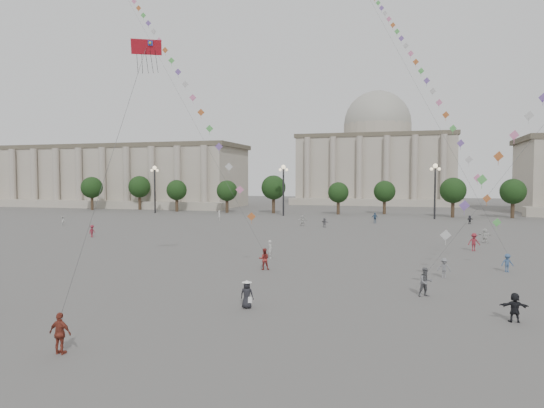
# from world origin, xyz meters

# --- Properties ---
(ground) EXTENTS (360.00, 360.00, 0.00)m
(ground) POSITION_xyz_m (0.00, 0.00, 0.00)
(ground) COLOR #54514F
(ground) RESTS_ON ground
(hall_west) EXTENTS (84.00, 26.22, 17.20)m
(hall_west) POSITION_xyz_m (-75.00, 93.89, 8.43)
(hall_west) COLOR #A69A8B
(hall_west) RESTS_ON ground
(hall_central) EXTENTS (48.30, 34.30, 35.50)m
(hall_central) POSITION_xyz_m (0.00, 129.22, 14.23)
(hall_central) COLOR #A69A8B
(hall_central) RESTS_ON ground
(tree_row) EXTENTS (137.12, 5.12, 8.00)m
(tree_row) POSITION_xyz_m (0.00, 78.00, 5.39)
(tree_row) COLOR #322619
(tree_row) RESTS_ON ground
(lamp_post_far_west) EXTENTS (2.00, 0.90, 10.65)m
(lamp_post_far_west) POSITION_xyz_m (-45.00, 70.00, 7.35)
(lamp_post_far_west) COLOR #262628
(lamp_post_far_west) RESTS_ON ground
(lamp_post_mid_west) EXTENTS (2.00, 0.90, 10.65)m
(lamp_post_mid_west) POSITION_xyz_m (-15.00, 70.00, 7.35)
(lamp_post_mid_west) COLOR #262628
(lamp_post_mid_west) RESTS_ON ground
(lamp_post_mid_east) EXTENTS (2.00, 0.90, 10.65)m
(lamp_post_mid_east) POSITION_xyz_m (15.00, 70.00, 7.35)
(lamp_post_mid_east) COLOR #262628
(lamp_post_mid_east) RESTS_ON ground
(person_crowd_0) EXTENTS (1.16, 0.71, 1.85)m
(person_crowd_0) POSITION_xyz_m (4.59, 58.24, 0.93)
(person_crowd_0) COLOR #365579
(person_crowd_0) RESTS_ON ground
(person_crowd_1) EXTENTS (0.95, 0.95, 1.55)m
(person_crowd_1) POSITION_xyz_m (-44.79, 39.64, 0.77)
(person_crowd_1) COLOR silver
(person_crowd_1) RESTS_ON ground
(person_crowd_2) EXTENTS (0.71, 1.11, 1.63)m
(person_crowd_2) POSITION_xyz_m (-30.02, 27.17, 0.82)
(person_crowd_2) COLOR maroon
(person_crowd_2) RESTS_ON ground
(person_crowd_3) EXTENTS (1.52, 0.58, 1.61)m
(person_crowd_3) POSITION_xyz_m (16.04, 0.80, 0.81)
(person_crowd_3) COLOR black
(person_crowd_3) RESTS_ON ground
(person_crowd_4) EXTENTS (1.73, 1.13, 1.79)m
(person_crowd_4) POSITION_xyz_m (-6.48, 49.78, 0.89)
(person_crowd_4) COLOR silver
(person_crowd_4) RESTS_ON ground
(person_crowd_6) EXTENTS (1.08, 0.71, 1.56)m
(person_crowd_6) POSITION_xyz_m (13.14, 12.12, 0.78)
(person_crowd_6) COLOR slate
(person_crowd_6) RESTS_ON ground
(person_crowd_7) EXTENTS (1.70, 0.89, 1.75)m
(person_crowd_7) POSITION_xyz_m (19.24, 35.47, 0.87)
(person_crowd_7) COLOR silver
(person_crowd_7) RESTS_ON ground
(person_crowd_8) EXTENTS (1.36, 0.94, 1.94)m
(person_crowd_8) POSITION_xyz_m (17.14, 27.89, 0.97)
(person_crowd_8) COLOR maroon
(person_crowd_8) RESTS_ON ground
(person_crowd_9) EXTENTS (1.28, 1.28, 1.48)m
(person_crowd_9) POSITION_xyz_m (20.34, 61.11, 0.74)
(person_crowd_9) COLOR #222228
(person_crowd_9) RESTS_ON ground
(person_crowd_10) EXTENTS (0.74, 0.81, 1.85)m
(person_crowd_10) POSITION_xyz_m (-23.64, 55.95, 0.92)
(person_crowd_10) COLOR silver
(person_crowd_10) RESTS_ON ground
(person_crowd_12) EXTENTS (1.43, 1.19, 1.54)m
(person_crowd_12) POSITION_xyz_m (-2.63, 48.64, 0.77)
(person_crowd_12) COLOR slate
(person_crowd_12) RESTS_ON ground
(person_crowd_13) EXTENTS (0.61, 0.74, 1.76)m
(person_crowd_13) POSITION_xyz_m (-2.56, 17.41, 0.88)
(person_crowd_13) COLOR #BAB9B5
(person_crowd_13) RESTS_ON ground
(tourist_0) EXTENTS (1.09, 0.46, 1.86)m
(tourist_0) POSITION_xyz_m (-4.28, -10.00, 0.93)
(tourist_0) COLOR maroon
(tourist_0) RESTS_ON ground
(kite_flyer_0) EXTENTS (1.07, 0.95, 1.84)m
(kite_flyer_0) POSITION_xyz_m (-1.41, 11.54, 0.92)
(kite_flyer_0) COLOR maroon
(kite_flyer_0) RESTS_ON ground
(kite_flyer_1) EXTENTS (1.10, 0.79, 1.54)m
(kite_flyer_1) POSITION_xyz_m (18.35, 16.07, 0.77)
(kite_flyer_1) COLOR #37537C
(kite_flyer_1) RESTS_ON ground
(kite_flyer_2) EXTENTS (1.16, 1.07, 1.91)m
(kite_flyer_2) POSITION_xyz_m (11.57, 5.49, 0.96)
(kite_flyer_2) COLOR #5C5C61
(kite_flyer_2) RESTS_ON ground
(hat_person) EXTENTS (0.81, 0.60, 1.69)m
(hat_person) POSITION_xyz_m (1.18, -0.52, 0.87)
(hat_person) COLOR black
(hat_person) RESTS_ON ground
(dragon_kite) EXTENTS (3.17, 8.07, 22.00)m
(dragon_kite) POSITION_xyz_m (-8.34, 4.49, 16.62)
(dragon_kite) COLOR #AF121F
(dragon_kite) RESTS_ON ground
(kite_train_west) EXTENTS (36.51, 32.67, 65.54)m
(kite_train_west) POSITION_xyz_m (-20.84, 29.16, 24.79)
(kite_train_west) COLOR #3F3F3F
(kite_train_west) RESTS_ON ground
(kite_train_mid) EXTENTS (18.74, 46.42, 68.15)m
(kite_train_mid) POSITION_xyz_m (8.76, 40.69, 26.34)
(kite_train_mid) COLOR #3F3F3F
(kite_train_mid) RESTS_ON ground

